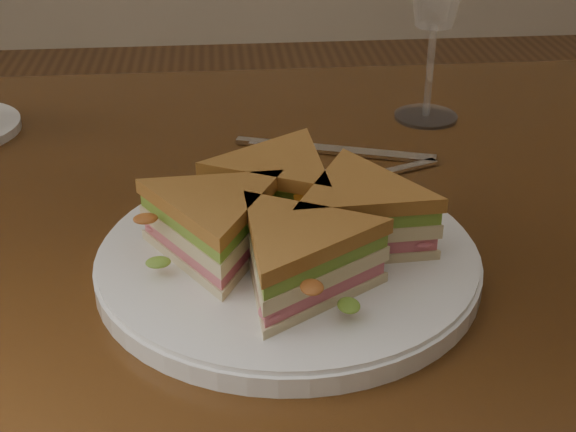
# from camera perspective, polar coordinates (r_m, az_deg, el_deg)

# --- Properties ---
(table) EXTENTS (1.20, 0.80, 0.75)m
(table) POSITION_cam_1_polar(r_m,az_deg,el_deg) (0.80, 0.09, -5.71)
(table) COLOR #311B0B
(table) RESTS_ON ground
(plate) EXTENTS (0.31, 0.31, 0.02)m
(plate) POSITION_cam_1_polar(r_m,az_deg,el_deg) (0.65, 0.00, -3.24)
(plate) COLOR white
(plate) RESTS_ON table
(sandwich_wedges) EXTENTS (0.26, 0.26, 0.06)m
(sandwich_wedges) POSITION_cam_1_polar(r_m,az_deg,el_deg) (0.63, 0.00, -0.40)
(sandwich_wedges) COLOR beige
(sandwich_wedges) RESTS_ON plate
(crisps_mound) EXTENTS (0.09, 0.09, 0.05)m
(crisps_mound) POSITION_cam_1_polar(r_m,az_deg,el_deg) (0.63, 0.00, -0.71)
(crisps_mound) COLOR #B06716
(crisps_mound) RESTS_ON plate
(spoon) EXTENTS (0.17, 0.08, 0.01)m
(spoon) POSITION_cam_1_polar(r_m,az_deg,el_deg) (0.77, 2.20, 2.07)
(spoon) COLOR silver
(spoon) RESTS_ON table
(knife) EXTENTS (0.21, 0.08, 0.00)m
(knife) POSITION_cam_1_polar(r_m,az_deg,el_deg) (0.86, 2.82, 4.70)
(knife) COLOR silver
(knife) RESTS_ON table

